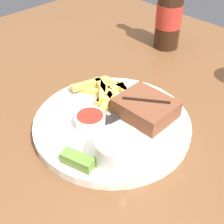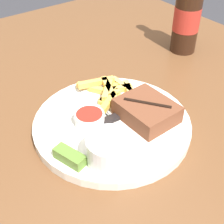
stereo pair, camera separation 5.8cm
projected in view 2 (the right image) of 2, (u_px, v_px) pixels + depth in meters
The scene contains 10 objects.
dining_table at pixel (112, 154), 0.65m from camera, with size 1.30×1.14×0.74m.
dinner_plate at pixel (112, 124), 0.60m from camera, with size 0.30×0.30×0.02m.
steak_portion at pixel (147, 111), 0.58m from camera, with size 0.11×0.09×0.04m.
fries_pile at pixel (110, 92), 0.65m from camera, with size 0.13×0.13×0.02m.
coleslaw_cup at pixel (110, 149), 0.49m from camera, with size 0.08×0.08×0.05m.
dipping_sauce_cup at pixel (89, 118), 0.57m from camera, with size 0.06×0.06×0.02m.
pickle_spear at pixel (70, 157), 0.50m from camera, with size 0.06×0.04×0.02m.
fork_utensil at pixel (91, 99), 0.64m from camera, with size 0.13×0.02×0.00m.
knife_utensil at pixel (128, 112), 0.60m from camera, with size 0.03×0.17×0.01m.
beer_bottle at pixel (187, 17), 0.79m from camera, with size 0.07×0.07×0.26m.
Camera 2 is at (0.36, -0.27, 1.14)m, focal length 50.00 mm.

